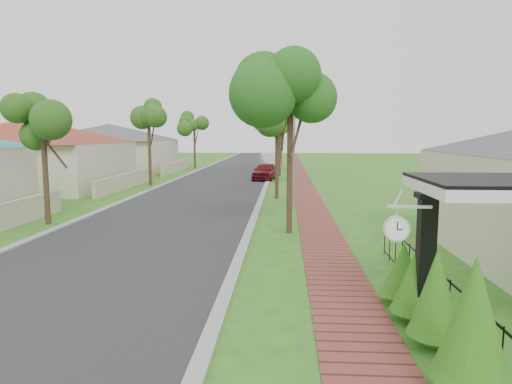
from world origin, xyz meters
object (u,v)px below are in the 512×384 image
(parked_car_white, at_px, (270,161))
(near_tree, at_px, (290,96))
(porch_post, at_px, (425,267))
(station_clock, at_px, (397,227))
(utility_pole, at_px, (293,129))
(parked_car_red, at_px, (265,171))

(parked_car_white, height_order, near_tree, near_tree)
(near_tree, bearing_deg, parked_car_white, 93.13)
(porch_post, bearing_deg, parked_car_white, 96.02)
(near_tree, distance_m, station_clock, 9.09)
(near_tree, xyz_separation_m, utility_pole, (0.18, 5.70, -1.11))
(porch_post, height_order, parked_car_white, porch_post)
(parked_car_red, distance_m, near_tree, 20.04)
(utility_pole, bearing_deg, parked_car_red, 97.83)
(utility_pole, bearing_deg, porch_post, -80.67)
(porch_post, height_order, parked_car_red, porch_post)
(porch_post, relative_size, station_clock, 3.06)
(station_clock, bearing_deg, near_tree, 102.11)
(station_clock, bearing_deg, utility_pole, 96.55)
(parked_car_red, height_order, utility_pole, utility_pole)
(parked_car_white, distance_m, utility_pole, 25.92)
(utility_pole, bearing_deg, station_clock, -83.45)
(parked_car_red, distance_m, parked_car_white, 11.88)
(porch_post, distance_m, parked_car_white, 39.60)
(parked_car_white, bearing_deg, porch_post, -92.21)
(near_tree, relative_size, utility_pole, 0.82)
(parked_car_white, xyz_separation_m, station_clock, (3.52, -39.78, 1.13))
(parked_car_white, bearing_deg, station_clock, -93.17)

